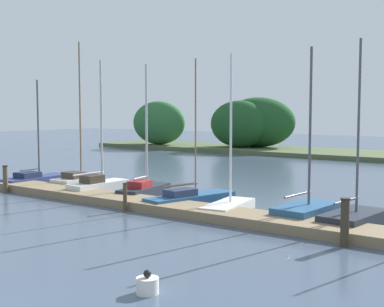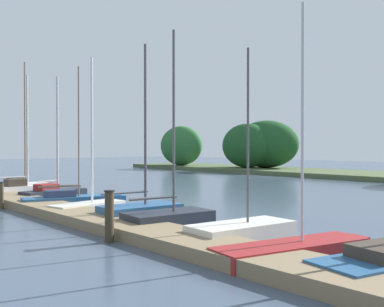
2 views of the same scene
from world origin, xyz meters
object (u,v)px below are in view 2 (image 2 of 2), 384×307
at_px(mooring_piling_1, 2,195).
at_px(sailboat_8, 245,231).
at_px(sailboat_1, 23,185).
at_px(sailboat_4, 74,199).
at_px(sailboat_9, 298,248).
at_px(sailboat_7, 172,218).
at_px(sailboat_6, 144,211).
at_px(sailboat_3, 55,192).
at_px(sailboat_2, 25,188).
at_px(sailboat_5, 90,205).
at_px(mooring_piling_2, 109,216).

bearing_deg(mooring_piling_1, sailboat_8, 14.52).
height_order(sailboat_1, sailboat_8, sailboat_1).
xyz_separation_m(sailboat_4, sailboat_9, (12.17, -0.26, -0.07)).
height_order(sailboat_7, sailboat_9, sailboat_7).
relative_size(sailboat_6, sailboat_7, 0.98).
xyz_separation_m(sailboat_3, sailboat_6, (8.34, -0.43, -0.03)).
bearing_deg(sailboat_4, sailboat_9, -77.66).
xyz_separation_m(sailboat_2, sailboat_3, (2.39, 0.63, -0.04)).
distance_m(sailboat_4, sailboat_9, 12.18).
distance_m(sailboat_6, mooring_piling_1, 7.12).
height_order(sailboat_1, sailboat_9, sailboat_1).
bearing_deg(sailboat_6, sailboat_5, 101.50).
distance_m(sailboat_2, sailboat_3, 2.47).
relative_size(sailboat_8, mooring_piling_2, 3.74).
bearing_deg(sailboat_3, sailboat_2, 93.33).
relative_size(sailboat_7, mooring_piling_2, 4.43).
xyz_separation_m(sailboat_2, sailboat_8, (15.49, 0.37, -0.14)).
distance_m(sailboat_1, mooring_piling_2, 16.00).
height_order(sailboat_1, sailboat_3, sailboat_1).
relative_size(sailboat_2, sailboat_4, 1.04).
distance_m(sailboat_3, mooring_piling_2, 11.28).
distance_m(sailboat_5, sailboat_8, 7.90).
height_order(sailboat_5, mooring_piling_2, sailboat_5).
distance_m(sailboat_2, sailboat_8, 15.49).
distance_m(sailboat_4, sailboat_5, 2.16).
bearing_deg(sailboat_3, sailboat_5, -110.63).
distance_m(sailboat_2, mooring_piling_1, 4.89).
relative_size(sailboat_5, mooring_piling_1, 5.50).
bearing_deg(sailboat_6, sailboat_3, 90.81).
bearing_deg(sailboat_7, sailboat_1, 92.40).
distance_m(sailboat_1, sailboat_8, 17.93).
xyz_separation_m(sailboat_5, sailboat_7, (4.94, 0.27, 0.03)).
bearing_deg(sailboat_1, sailboat_8, -92.24).
xyz_separation_m(sailboat_1, sailboat_2, (2.44, -0.84, 0.05)).
bearing_deg(sailboat_5, sailboat_4, 70.87).
xyz_separation_m(sailboat_1, sailboat_7, (14.99, -0.79, -0.05)).
height_order(sailboat_1, sailboat_6, sailboat_1).
relative_size(sailboat_4, sailboat_6, 0.98).
relative_size(sailboat_6, sailboat_9, 1.03).
bearing_deg(sailboat_2, sailboat_8, -88.28).
height_order(sailboat_3, mooring_piling_1, sailboat_3).
bearing_deg(mooring_piling_1, sailboat_7, 17.27).
relative_size(sailboat_6, sailboat_8, 1.16).
xyz_separation_m(sailboat_3, sailboat_8, (13.10, -0.25, -0.10)).
bearing_deg(sailboat_3, sailboat_6, -104.30).
distance_m(sailboat_5, sailboat_6, 3.15).
relative_size(sailboat_3, sailboat_6, 0.98).
bearing_deg(sailboat_3, sailboat_4, -110.40).
xyz_separation_m(sailboat_3, sailboat_4, (3.10, -0.49, -0.08)).
height_order(sailboat_2, sailboat_5, sailboat_2).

